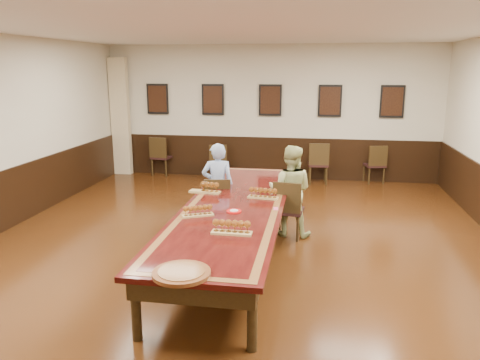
% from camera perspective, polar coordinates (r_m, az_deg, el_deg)
% --- Properties ---
extents(floor, '(8.00, 10.00, 0.02)m').
position_cam_1_polar(floor, '(6.92, -0.68, -9.12)').
color(floor, black).
rests_on(floor, ground).
extents(ceiling, '(8.00, 10.00, 0.02)m').
position_cam_1_polar(ceiling, '(6.41, -0.76, 18.48)').
color(ceiling, white).
rests_on(ceiling, floor).
extents(wall_back, '(8.00, 0.02, 3.20)m').
position_cam_1_polar(wall_back, '(11.40, 3.72, 8.21)').
color(wall_back, beige).
rests_on(wall_back, floor).
extents(chair_man, '(0.50, 0.54, 0.91)m').
position_cam_1_polar(chair_man, '(7.79, -2.72, -2.88)').
color(chair_man, black).
rests_on(chair_man, floor).
extents(chair_woman, '(0.49, 0.53, 0.94)m').
position_cam_1_polar(chair_woman, '(7.50, 5.95, -3.48)').
color(chair_woman, black).
rests_on(chair_woman, floor).
extents(spare_chair_a, '(0.52, 0.55, 0.98)m').
position_cam_1_polar(spare_chair_a, '(11.98, -9.50, 2.94)').
color(spare_chair_a, black).
rests_on(spare_chair_a, floor).
extents(spare_chair_b, '(0.51, 0.54, 0.89)m').
position_cam_1_polar(spare_chair_b, '(11.27, -2.71, 2.21)').
color(spare_chair_b, black).
rests_on(spare_chair_b, floor).
extents(spare_chair_c, '(0.49, 0.53, 0.97)m').
position_cam_1_polar(spare_chair_c, '(11.08, 9.49, 2.08)').
color(spare_chair_c, black).
rests_on(spare_chair_c, floor).
extents(spare_chair_d, '(0.53, 0.56, 0.91)m').
position_cam_1_polar(spare_chair_d, '(11.42, 16.07, 1.91)').
color(spare_chair_d, black).
rests_on(spare_chair_d, floor).
extents(person_man, '(0.59, 0.44, 1.46)m').
position_cam_1_polar(person_man, '(7.81, -2.72, -0.76)').
color(person_man, '#4976B7').
rests_on(person_man, floor).
extents(person_woman, '(0.79, 0.65, 1.47)m').
position_cam_1_polar(person_woman, '(7.53, 6.14, -1.33)').
color(person_woman, '#C0C77C').
rests_on(person_woman, floor).
extents(pink_phone, '(0.08, 0.13, 0.01)m').
position_cam_1_polar(pink_phone, '(6.50, 4.38, -3.51)').
color(pink_phone, '#FB5389').
rests_on(pink_phone, conference_table).
extents(curtain, '(0.45, 0.18, 2.90)m').
position_cam_1_polar(curtain, '(12.19, -14.37, 7.46)').
color(curtain, '#C6B288').
rests_on(curtain, floor).
extents(wainscoting, '(8.00, 10.00, 1.00)m').
position_cam_1_polar(wainscoting, '(6.74, -0.69, -5.12)').
color(wainscoting, black).
rests_on(wainscoting, floor).
extents(conference_table, '(1.40, 5.00, 0.76)m').
position_cam_1_polar(conference_table, '(6.71, -0.69, -4.22)').
color(conference_table, black).
rests_on(conference_table, floor).
extents(posters, '(6.14, 0.04, 0.74)m').
position_cam_1_polar(posters, '(11.31, 3.70, 9.69)').
color(posters, black).
rests_on(posters, wall_back).
extents(flight_a, '(0.50, 0.21, 0.18)m').
position_cam_1_polar(flight_a, '(7.30, -4.07, -0.94)').
color(flight_a, '#A58245').
rests_on(flight_a, conference_table).
extents(flight_b, '(0.47, 0.19, 0.17)m').
position_cam_1_polar(flight_b, '(6.98, 2.82, -1.66)').
color(flight_b, '#A58245').
rests_on(flight_b, conference_table).
extents(flight_c, '(0.42, 0.30, 0.15)m').
position_cam_1_polar(flight_c, '(6.17, -5.16, -3.82)').
color(flight_c, '#A58245').
rests_on(flight_c, conference_table).
extents(flight_d, '(0.48, 0.15, 0.18)m').
position_cam_1_polar(flight_d, '(5.51, -1.04, -5.82)').
color(flight_d, '#A58245').
rests_on(flight_d, conference_table).
extents(red_plate_grp, '(0.21, 0.21, 0.03)m').
position_cam_1_polar(red_plate_grp, '(6.35, -0.74, -3.83)').
color(red_plate_grp, red).
rests_on(red_plate_grp, conference_table).
extents(carved_platter, '(0.58, 0.58, 0.04)m').
position_cam_1_polar(carved_platter, '(4.54, -7.15, -11.17)').
color(carved_platter, '#552811').
rests_on(carved_platter, conference_table).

